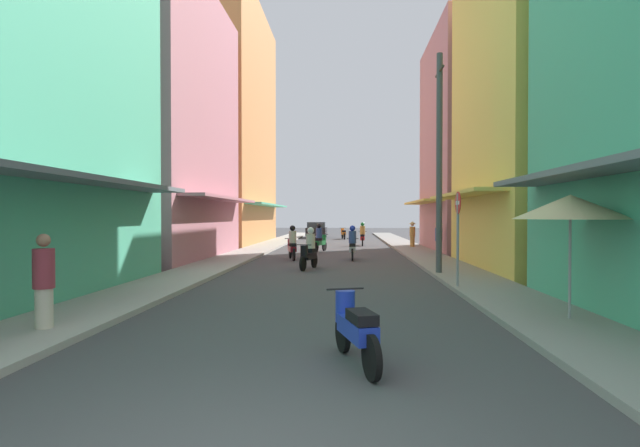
% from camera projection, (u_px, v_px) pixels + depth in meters
% --- Properties ---
extents(ground_plane, '(111.31, 111.31, 0.00)m').
position_uv_depth(ground_plane, '(333.00, 255.00, 24.59)').
color(ground_plane, '#424244').
extents(sidewalk_left, '(1.98, 58.59, 0.12)m').
position_uv_depth(sidewalk_left, '(248.00, 253.00, 24.85)').
color(sidewalk_left, '#ADA89E').
rests_on(sidewalk_left, ground).
extents(sidewalk_right, '(1.98, 58.59, 0.12)m').
position_uv_depth(sidewalk_right, '(421.00, 254.00, 24.33)').
color(sidewalk_right, gray).
rests_on(sidewalk_right, ground).
extents(building_left_mid, '(7.05, 10.32, 12.46)m').
position_uv_depth(building_left_mid, '(149.00, 125.00, 22.05)').
color(building_left_mid, '#B7727F').
rests_on(building_left_mid, ground).
extents(building_left_far, '(7.05, 13.28, 17.14)m').
position_uv_depth(building_left_far, '(221.00, 126.00, 34.66)').
color(building_left_far, '#D88C4C').
rests_on(building_left_far, ground).
extents(building_right_mid, '(7.05, 8.29, 13.68)m').
position_uv_depth(building_right_mid, '(559.00, 84.00, 17.41)').
color(building_right_mid, '#EFD159').
rests_on(building_right_mid, ground).
extents(building_right_far, '(7.05, 8.75, 12.26)m').
position_uv_depth(building_right_far, '(485.00, 143.00, 26.84)').
color(building_right_far, '#B7727F').
rests_on(building_right_far, ground).
extents(motorbike_green, '(0.75, 1.74, 1.58)m').
position_uv_depth(motorbike_green, '(320.00, 239.00, 26.56)').
color(motorbike_green, black).
rests_on(motorbike_green, ground).
extents(motorbike_maroon, '(0.66, 1.77, 1.58)m').
position_uv_depth(motorbike_maroon, '(292.00, 244.00, 21.66)').
color(motorbike_maroon, black).
rests_on(motorbike_maroon, ground).
extents(motorbike_black, '(0.68, 1.77, 1.58)m').
position_uv_depth(motorbike_black, '(309.00, 251.00, 17.76)').
color(motorbike_black, black).
rests_on(motorbike_black, ground).
extents(motorbike_orange, '(0.58, 1.80, 0.96)m').
position_uv_depth(motorbike_orange, '(343.00, 233.00, 41.04)').
color(motorbike_orange, black).
rests_on(motorbike_orange, ground).
extents(motorbike_silver, '(0.55, 1.81, 1.58)m').
position_uv_depth(motorbike_silver, '(353.00, 245.00, 21.53)').
color(motorbike_silver, black).
rests_on(motorbike_silver, ground).
extents(motorbike_blue, '(0.71, 1.76, 0.96)m').
position_uv_depth(motorbike_blue, '(355.00, 327.00, 6.39)').
color(motorbike_blue, black).
rests_on(motorbike_blue, ground).
extents(motorbike_red, '(0.55, 1.81, 1.58)m').
position_uv_depth(motorbike_red, '(363.00, 235.00, 31.99)').
color(motorbike_red, black).
rests_on(motorbike_red, ground).
extents(parked_car, '(1.78, 4.11, 1.45)m').
position_uv_depth(parked_car, '(317.00, 230.00, 43.45)').
color(parked_car, black).
rests_on(parked_car, ground).
extents(pedestrian_foreground, '(0.44, 0.44, 1.67)m').
position_uv_depth(pedestrian_foreground, '(412.00, 233.00, 29.02)').
color(pedestrian_foreground, '#BF8C3F').
rests_on(pedestrian_foreground, ground).
extents(pedestrian_crossing, '(0.34, 0.34, 1.70)m').
position_uv_depth(pedestrian_crossing, '(44.00, 284.00, 7.94)').
color(pedestrian_crossing, beige).
rests_on(pedestrian_crossing, ground).
extents(pedestrian_far, '(0.44, 0.44, 1.74)m').
position_uv_depth(pedestrian_far, '(439.00, 237.00, 23.00)').
color(pedestrian_far, '#598C59').
rests_on(pedestrian_far, ground).
extents(vendor_umbrella, '(2.02, 2.02, 2.39)m').
position_uv_depth(vendor_umbrella, '(570.00, 207.00, 8.67)').
color(vendor_umbrella, '#99999E').
rests_on(vendor_umbrella, ground).
extents(utility_pole, '(0.20, 1.20, 7.38)m').
position_uv_depth(utility_pole, '(439.00, 163.00, 15.72)').
color(utility_pole, '#4C4C4F').
rests_on(utility_pole, ground).
extents(street_sign_no_entry, '(0.07, 0.60, 2.65)m').
position_uv_depth(street_sign_no_entry, '(458.00, 227.00, 12.64)').
color(street_sign_no_entry, gray).
rests_on(street_sign_no_entry, ground).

